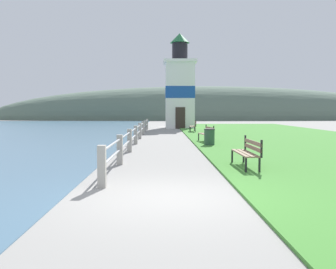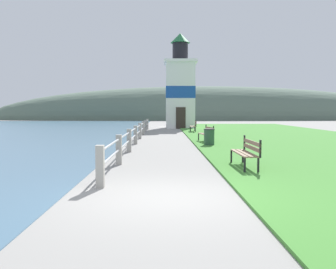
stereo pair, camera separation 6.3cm
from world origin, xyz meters
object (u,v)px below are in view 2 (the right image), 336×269
park_bench_midway (207,133)px  trash_bin (209,137)px  park_bench_near (247,151)px  lighthouse (180,89)px  park_bench_far (194,125)px

park_bench_midway → trash_bin: bearing=80.0°
park_bench_near → park_bench_midway: size_ratio=1.12×
park_bench_midway → lighthouse: size_ratio=0.19×
lighthouse → trash_bin: bearing=-88.1°
park_bench_near → lighthouse: (-0.86, 25.05, 3.24)m
trash_bin → park_bench_midway: bearing=86.8°
park_bench_far → trash_bin: (-0.16, -11.12, -0.11)m
park_bench_near → trash_bin: bearing=-88.4°
trash_bin → park_bench_far: bearing=89.2°
park_bench_near → trash_bin: 6.98m
park_bench_midway → lighthouse: (-0.70, 16.28, 3.24)m
park_bench_near → park_bench_far: bearing=-90.3°
park_bench_midway → lighthouse: bearing=-94.3°
park_bench_near → trash_bin: size_ratio=2.33×
park_bench_far → lighthouse: bearing=-80.9°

